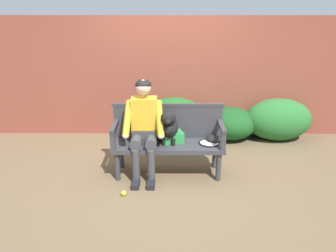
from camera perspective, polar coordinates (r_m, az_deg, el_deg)
ground_plane at (r=4.75m, az=-0.00°, el=-8.04°), size 40.00×40.00×0.00m
brick_garden_fence at (r=5.98m, az=0.10°, el=8.49°), size 8.00×0.30×2.06m
hedge_bush_far_left at (r=5.76m, az=0.95°, el=1.24°), size 1.12×0.77×0.75m
hedge_bush_mid_right at (r=5.94m, az=10.64°, el=0.49°), size 0.87×0.83×0.56m
hedge_bush_mid_left at (r=6.06m, az=18.27°, el=1.09°), size 1.13×0.70×0.74m
garden_bench at (r=4.58m, az=-0.00°, el=-3.68°), size 1.51×0.50×0.46m
bench_backrest at (r=4.67m, az=0.02°, el=0.99°), size 1.55×0.06×0.50m
bench_armrest_left_end at (r=4.46m, az=-9.24°, el=-0.96°), size 0.06×0.50×0.28m
bench_armrest_right_end at (r=4.45m, az=9.24°, el=-1.00°), size 0.06×0.50×0.28m
person_seated at (r=4.45m, az=-4.11°, el=0.20°), size 0.56×0.65×1.33m
dog_on_bench at (r=4.46m, az=0.19°, el=-0.08°), size 0.26×0.49×0.49m
tennis_racket at (r=4.61m, az=7.13°, el=-2.70°), size 0.38×0.58×0.03m
baseball_glove at (r=4.63m, az=7.87°, el=-2.14°), size 0.28×0.27×0.09m
sports_bag at (r=4.58m, az=0.76°, el=-1.85°), size 0.33×0.28×0.14m
tennis_ball at (r=4.27m, az=-7.57°, el=-11.28°), size 0.07×0.07×0.07m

